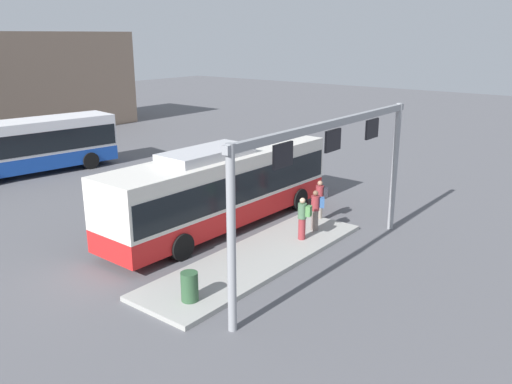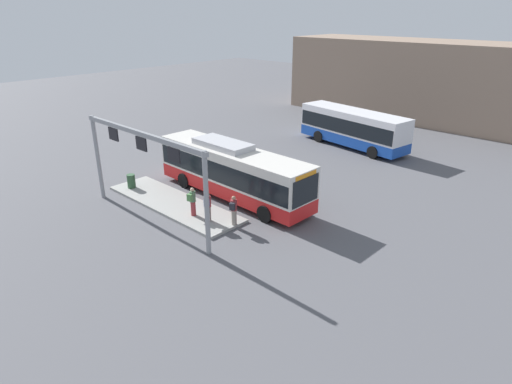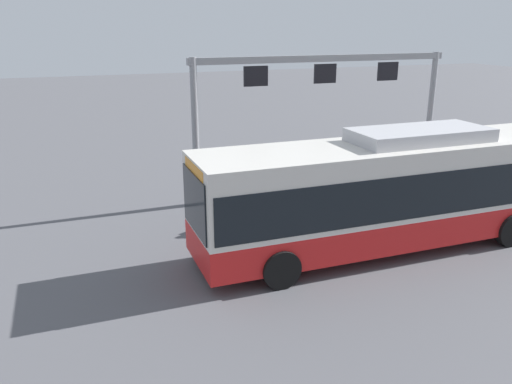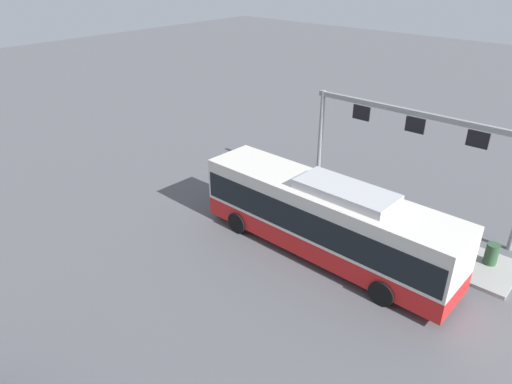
% 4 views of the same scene
% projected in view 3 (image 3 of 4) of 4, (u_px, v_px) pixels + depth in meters
% --- Properties ---
extents(ground_plane, '(120.00, 120.00, 0.00)m').
position_uv_depth(ground_plane, '(385.00, 247.00, 15.11)').
color(ground_plane, '#56565B').
extents(platform_curb, '(10.00, 2.80, 0.16)m').
position_uv_depth(platform_curb, '(373.00, 202.00, 18.65)').
color(platform_curb, '#9E9E99').
rests_on(platform_curb, ground).
extents(bus_main, '(11.39, 2.85, 3.46)m').
position_uv_depth(bus_main, '(390.00, 188.00, 14.56)').
color(bus_main, red).
rests_on(bus_main, ground).
extents(person_boarding, '(0.52, 0.60, 1.67)m').
position_uv_depth(person_boarding, '(253.00, 196.00, 16.28)').
color(person_boarding, gray).
rests_on(person_boarding, platform_curb).
extents(person_waiting_near, '(0.55, 0.60, 1.67)m').
position_uv_depth(person_waiting_near, '(284.00, 186.00, 17.32)').
color(person_waiting_near, slate).
rests_on(person_waiting_near, platform_curb).
extents(person_waiting_mid, '(0.42, 0.58, 1.67)m').
position_uv_depth(person_waiting_mid, '(313.00, 181.00, 17.84)').
color(person_waiting_mid, maroon).
rests_on(person_waiting_mid, platform_curb).
extents(platform_sign_gantry, '(10.45, 0.24, 5.20)m').
position_uv_depth(platform_sign_gantry, '(324.00, 92.00, 19.24)').
color(platform_sign_gantry, gray).
rests_on(platform_sign_gantry, ground).
extents(trash_bin, '(0.52, 0.52, 0.90)m').
position_uv_depth(trash_bin, '(451.00, 175.00, 20.22)').
color(trash_bin, '#2D5133').
rests_on(trash_bin, platform_curb).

